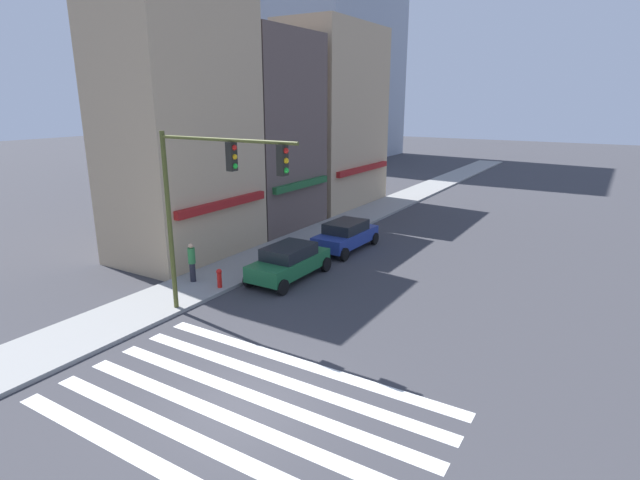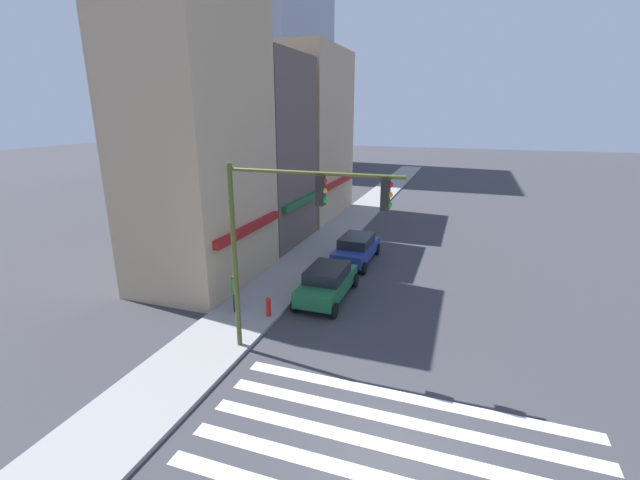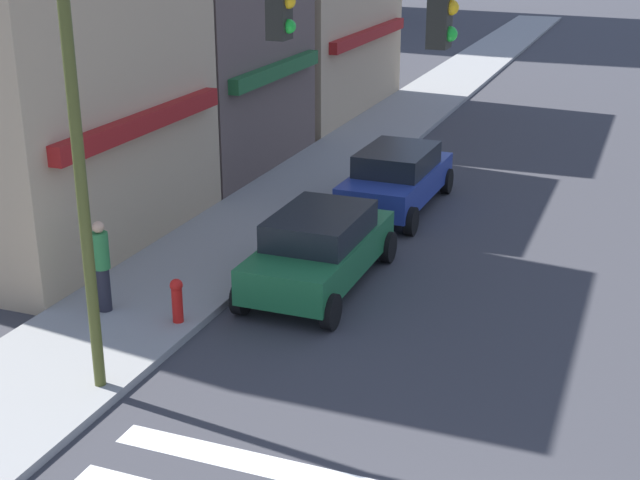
# 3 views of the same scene
# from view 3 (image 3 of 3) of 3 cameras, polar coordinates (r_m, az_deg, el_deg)

# --- Properties ---
(traffic_signal) EXTENTS (0.32, 5.92, 6.91)m
(traffic_signal) POSITION_cam_3_polar(r_m,az_deg,el_deg) (12.05, -7.56, 9.62)
(traffic_signal) COLOR #474C1E
(traffic_signal) RESTS_ON ground_plane
(sedan_green) EXTENTS (4.41, 2.02, 1.59)m
(sedan_green) POSITION_cam_3_polar(r_m,az_deg,el_deg) (17.99, -0.00, -0.47)
(sedan_green) COLOR #1E6638
(sedan_green) RESTS_ON ground_plane
(sedan_blue) EXTENTS (4.44, 2.02, 1.59)m
(sedan_blue) POSITION_cam_3_polar(r_m,az_deg,el_deg) (22.89, 4.93, 4.04)
(sedan_blue) COLOR navy
(sedan_blue) RESTS_ON ground_plane
(pedestrian_green_top) EXTENTS (0.32, 0.32, 1.77)m
(pedestrian_green_top) POSITION_cam_3_polar(r_m,az_deg,el_deg) (16.99, -13.80, -1.54)
(pedestrian_green_top) COLOR #23232D
(pedestrian_green_top) RESTS_ON sidewalk_left
(fire_hydrant) EXTENTS (0.24, 0.24, 0.84)m
(fire_hydrant) POSITION_cam_3_polar(r_m,az_deg,el_deg) (16.42, -9.14, -3.71)
(fire_hydrant) COLOR red
(fire_hydrant) RESTS_ON sidewalk_left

